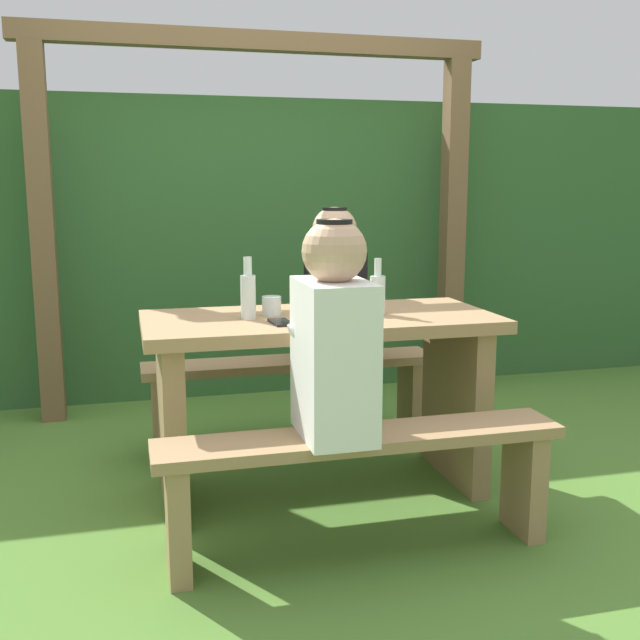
{
  "coord_description": "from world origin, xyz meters",
  "views": [
    {
      "loc": [
        -0.75,
        -2.88,
        1.26
      ],
      "look_at": [
        0.0,
        0.0,
        0.72
      ],
      "focal_mm": 42.45,
      "sensor_mm": 36.0,
      "label": 1
    }
  ],
  "objects_px": {
    "bench_far": "(291,384)",
    "bottle_left": "(344,290)",
    "bottle_right": "(378,293)",
    "picnic_table": "(320,373)",
    "person_white_shirt": "(334,338)",
    "drinking_glass": "(272,306)",
    "bench_near": "(361,467)",
    "person_black_coat": "(335,289)",
    "bottle_center": "(248,294)",
    "cell_phone": "(281,322)"
  },
  "relations": [
    {
      "from": "picnic_table",
      "to": "bottle_right",
      "type": "relative_size",
      "value": 6.18
    },
    {
      "from": "bench_far",
      "to": "bottle_left",
      "type": "relative_size",
      "value": 6.6
    },
    {
      "from": "person_black_coat",
      "to": "picnic_table",
      "type": "bearing_deg",
      "value": -111.27
    },
    {
      "from": "drinking_glass",
      "to": "bottle_center",
      "type": "height_order",
      "value": "bottle_center"
    },
    {
      "from": "bench_near",
      "to": "person_black_coat",
      "type": "relative_size",
      "value": 1.95
    },
    {
      "from": "bottle_center",
      "to": "cell_phone",
      "type": "bearing_deg",
      "value": -50.34
    },
    {
      "from": "person_black_coat",
      "to": "bottle_center",
      "type": "xyz_separation_m",
      "value": [
        -0.51,
        -0.56,
        0.07
      ]
    },
    {
      "from": "bench_far",
      "to": "bottle_right",
      "type": "xyz_separation_m",
      "value": [
        0.23,
        -0.59,
        0.52
      ]
    },
    {
      "from": "bottle_right",
      "to": "picnic_table",
      "type": "bearing_deg",
      "value": 173.2
    },
    {
      "from": "bench_near",
      "to": "drinking_glass",
      "type": "bearing_deg",
      "value": 106.73
    },
    {
      "from": "picnic_table",
      "to": "person_white_shirt",
      "type": "relative_size",
      "value": 1.95
    },
    {
      "from": "bottle_left",
      "to": "bench_far",
      "type": "bearing_deg",
      "value": 104.26
    },
    {
      "from": "picnic_table",
      "to": "drinking_glass",
      "type": "distance_m",
      "value": 0.34
    },
    {
      "from": "bottle_center",
      "to": "person_white_shirt",
      "type": "bearing_deg",
      "value": -70.72
    },
    {
      "from": "bench_near",
      "to": "person_black_coat",
      "type": "height_order",
      "value": "person_black_coat"
    },
    {
      "from": "picnic_table",
      "to": "bench_near",
      "type": "distance_m",
      "value": 0.59
    },
    {
      "from": "bottle_right",
      "to": "bench_far",
      "type": "bearing_deg",
      "value": 111.57
    },
    {
      "from": "picnic_table",
      "to": "bench_near",
      "type": "height_order",
      "value": "picnic_table"
    },
    {
      "from": "bench_near",
      "to": "person_white_shirt",
      "type": "relative_size",
      "value": 1.95
    },
    {
      "from": "bottle_left",
      "to": "person_black_coat",
      "type": "bearing_deg",
      "value": 79.02
    },
    {
      "from": "bench_near",
      "to": "bottle_left",
      "type": "height_order",
      "value": "bottle_left"
    },
    {
      "from": "person_white_shirt",
      "to": "cell_phone",
      "type": "distance_m",
      "value": 0.43
    },
    {
      "from": "person_white_shirt",
      "to": "bottle_center",
      "type": "height_order",
      "value": "person_white_shirt"
    },
    {
      "from": "person_white_shirt",
      "to": "cell_phone",
      "type": "bearing_deg",
      "value": 101.81
    },
    {
      "from": "bench_near",
      "to": "bottle_center",
      "type": "height_order",
      "value": "bottle_center"
    },
    {
      "from": "drinking_glass",
      "to": "cell_phone",
      "type": "xyz_separation_m",
      "value": [
        -0.0,
        -0.19,
        -0.03
      ]
    },
    {
      "from": "person_black_coat",
      "to": "bottle_right",
      "type": "relative_size",
      "value": 3.18
    },
    {
      "from": "picnic_table",
      "to": "bottle_right",
      "type": "bearing_deg",
      "value": -6.8
    },
    {
      "from": "person_white_shirt",
      "to": "person_black_coat",
      "type": "height_order",
      "value": "same"
    },
    {
      "from": "person_white_shirt",
      "to": "drinking_glass",
      "type": "height_order",
      "value": "person_white_shirt"
    },
    {
      "from": "bottle_right",
      "to": "person_black_coat",
      "type": "bearing_deg",
      "value": 91.52
    },
    {
      "from": "person_white_shirt",
      "to": "person_black_coat",
      "type": "xyz_separation_m",
      "value": [
        0.31,
        1.11,
        0.0
      ]
    },
    {
      "from": "bottle_left",
      "to": "bottle_center",
      "type": "relative_size",
      "value": 0.87
    },
    {
      "from": "person_black_coat",
      "to": "bottle_left",
      "type": "bearing_deg",
      "value": -100.98
    },
    {
      "from": "bench_near",
      "to": "bottle_center",
      "type": "xyz_separation_m",
      "value": [
        -0.29,
        0.55,
        0.53
      ]
    },
    {
      "from": "picnic_table",
      "to": "drinking_glass",
      "type": "relative_size",
      "value": 17.95
    },
    {
      "from": "bench_far",
      "to": "picnic_table",
      "type": "bearing_deg",
      "value": -90.0
    },
    {
      "from": "picnic_table",
      "to": "bottle_left",
      "type": "height_order",
      "value": "bottle_left"
    },
    {
      "from": "picnic_table",
      "to": "bottle_right",
      "type": "height_order",
      "value": "bottle_right"
    },
    {
      "from": "person_white_shirt",
      "to": "bottle_right",
      "type": "height_order",
      "value": "person_white_shirt"
    },
    {
      "from": "drinking_glass",
      "to": "bottle_center",
      "type": "xyz_separation_m",
      "value": [
        -0.1,
        -0.07,
        0.06
      ]
    },
    {
      "from": "bench_far",
      "to": "bottle_left",
      "type": "xyz_separation_m",
      "value": [
        0.12,
        -0.48,
        0.52
      ]
    },
    {
      "from": "person_white_shirt",
      "to": "bottle_center",
      "type": "xyz_separation_m",
      "value": [
        -0.19,
        0.55,
        0.07
      ]
    },
    {
      "from": "bench_near",
      "to": "bottle_right",
      "type": "bearing_deg",
      "value": 66.42
    },
    {
      "from": "picnic_table",
      "to": "person_white_shirt",
      "type": "height_order",
      "value": "person_white_shirt"
    },
    {
      "from": "bench_far",
      "to": "bottle_right",
      "type": "distance_m",
      "value": 0.82
    },
    {
      "from": "drinking_glass",
      "to": "person_white_shirt",
      "type": "bearing_deg",
      "value": -81.89
    },
    {
      "from": "person_black_coat",
      "to": "bottle_center",
      "type": "bearing_deg",
      "value": -131.93
    },
    {
      "from": "bottle_left",
      "to": "person_white_shirt",
      "type": "bearing_deg",
      "value": -109.32
    },
    {
      "from": "picnic_table",
      "to": "drinking_glass",
      "type": "height_order",
      "value": "drinking_glass"
    }
  ]
}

